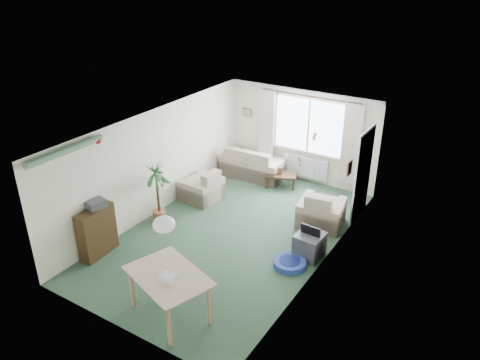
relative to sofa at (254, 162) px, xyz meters
The scene contains 25 objects.
ground 2.99m from the sofa, 68.20° to the right, with size 6.50×6.50×0.00m, color #2C4934.
window 1.76m from the sofa, 20.27° to the left, with size 1.80×0.03×1.30m, color white.
curtain_rod 2.30m from the sofa, 17.10° to the left, with size 2.60×0.03×0.03m, color black.
curtain_left 0.95m from the sofa, 68.46° to the left, with size 0.45×0.08×2.00m, color beige.
curtain_right 2.62m from the sofa, ahead, with size 0.45×0.08×2.00m, color beige.
radiator 1.37m from the sofa, 18.70° to the left, with size 1.20×0.10×0.55m, color white.
doorway 3.19m from the sofa, 10.11° to the right, with size 0.03×0.95×2.00m, color black.
pendant_lamp 5.32m from the sofa, 75.56° to the right, with size 0.36×0.36×0.36m, color white.
tinsel_garland 5.45m from the sofa, 99.22° to the right, with size 1.60×1.60×0.12m, color #196626.
bauble_cluster_a 3.53m from the sofa, 37.63° to the right, with size 0.20×0.20×0.20m, color silver.
bauble_cluster_b 4.46m from the sofa, 48.48° to the right, with size 0.20×0.20×0.20m, color silver.
wall_picture_back 1.33m from the sofa, 136.17° to the left, with size 0.28×0.03×0.22m, color brown.
wall_picture_right 3.63m from the sofa, 26.71° to the right, with size 0.03×0.24×0.30m, color brown.
sofa is the anchor object (origin of this frame).
armchair_corner 2.86m from the sofa, 28.80° to the right, with size 0.92×0.87×0.82m, color beige.
armchair_left 1.84m from the sofa, 102.58° to the right, with size 0.86×0.81×0.77m, color beige.
coffee_table 0.96m from the sofa, 11.80° to the right, with size 0.77×0.43×0.35m, color black.
photo_frame 0.90m from the sofa, 12.16° to the right, with size 0.12×0.02×0.16m, color brown.
bookshelf 4.79m from the sofa, 98.89° to the right, with size 0.27×0.82×1.00m, color black.
hifi_box 4.75m from the sofa, 99.22° to the right, with size 0.28×0.35×0.14m, color #3B3A3F.
houseplant 3.22m from the sofa, 99.89° to the right, with size 0.64×0.64×1.49m, color #256121.
dining_table 5.58m from the sofa, 73.58° to the right, with size 1.25×0.83×0.78m, color tan.
gift_box 5.71m from the sofa, 72.97° to the right, with size 0.25×0.18×0.12m, color white.
tv_cube 3.84m from the sofa, 43.15° to the right, with size 0.49×0.54×0.49m, color #353439.
pet_bed 4.10m from the sofa, 49.91° to the right, with size 0.62×0.62×0.12m, color #22559C.
Camera 1 is at (4.58, -7.06, 5.31)m, focal length 35.00 mm.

